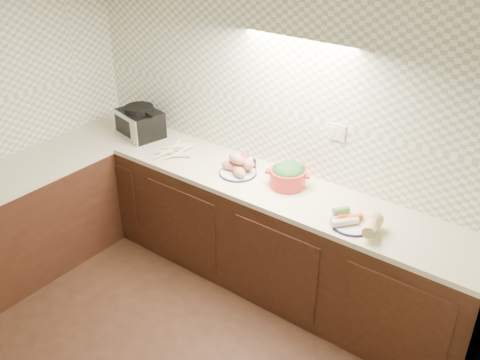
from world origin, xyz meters
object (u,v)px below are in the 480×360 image
Objects in this scene: toaster_oven at (140,122)px; dutch_oven at (288,175)px; parsnip_pile at (174,151)px; sweet_potato_plate at (239,166)px; veg_plate at (362,220)px; onion_bowl at (246,162)px.

dutch_oven is at bearing 13.63° from toaster_oven.
sweet_potato_plate is at bearing 4.23° from parsnip_pile.
toaster_oven is 2.20m from veg_plate.
onion_bowl is 0.41× the size of veg_plate.
sweet_potato_plate reaches higher than parsnip_pile.
parsnip_pile is 0.64m from onion_bowl.
sweet_potato_plate is (1.12, -0.04, -0.07)m from toaster_oven.
onion_bowl is at bearing 168.65° from veg_plate.
onion_bowl is (-0.02, 0.12, -0.02)m from sweet_potato_plate.
dutch_oven reaches higher than parsnip_pile.
veg_plate reaches higher than onion_bowl.
dutch_oven is at bearing 8.83° from sweet_potato_plate.
dutch_oven is at bearing 166.59° from veg_plate.
parsnip_pile is (0.49, -0.09, -0.10)m from toaster_oven.
toaster_oven is at bearing 169.72° from parsnip_pile.
toaster_oven reaches higher than dutch_oven.
toaster_oven is 1.28× the size of dutch_oven.
sweet_potato_plate is at bearing 10.70° from toaster_oven.
toaster_oven is 1.18× the size of veg_plate.
sweet_potato_plate reaches higher than veg_plate.
veg_plate is (1.09, -0.22, 0.00)m from onion_bowl.
toaster_oven is 1.11m from onion_bowl.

